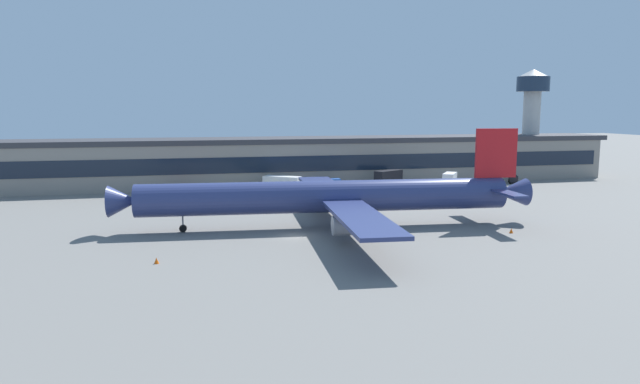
% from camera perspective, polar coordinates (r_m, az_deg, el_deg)
% --- Properties ---
extents(ground_plane, '(600.00, 600.00, 0.00)m').
position_cam_1_polar(ground_plane, '(82.96, -2.61, -4.42)').
color(ground_plane, slate).
extents(terminal_building, '(188.60, 15.43, 11.26)m').
position_cam_1_polar(terminal_building, '(139.55, -7.21, 3.01)').
color(terminal_building, gray).
rests_on(terminal_building, ground_plane).
extents(airliner, '(64.97, 56.27, 15.11)m').
position_cam_1_polar(airliner, '(88.30, 1.22, -0.45)').
color(airliner, navy).
rests_on(airliner, ground_plane).
extents(control_tower, '(8.68, 8.68, 28.89)m').
position_cam_1_polar(control_tower, '(169.48, 20.24, 7.72)').
color(control_tower, '#B7B7B2').
rests_on(control_tower, ground_plane).
extents(catering_truck, '(7.55, 5.78, 4.15)m').
position_cam_1_polar(catering_truck, '(133.89, 6.83, 1.36)').
color(catering_truck, black).
rests_on(catering_truck, ground_plane).
extents(baggage_tug, '(3.55, 4.12, 1.85)m').
position_cam_1_polar(baggage_tug, '(120.07, -8.78, -0.05)').
color(baggage_tug, yellow).
rests_on(baggage_tug, ground_plane).
extents(pushback_tractor, '(5.30, 5.16, 1.75)m').
position_cam_1_polar(pushback_tractor, '(126.33, -13.75, 0.20)').
color(pushback_tractor, red).
rests_on(pushback_tractor, ground_plane).
extents(stair_truck, '(5.45, 6.27, 3.55)m').
position_cam_1_polar(stair_truck, '(136.11, 12.71, 1.19)').
color(stair_truck, white).
rests_on(stair_truck, ground_plane).
extents(crew_van, '(5.27, 2.43, 2.55)m').
position_cam_1_polar(crew_van, '(129.91, 0.83, 0.83)').
color(crew_van, '#2651A5').
rests_on(crew_van, ground_plane).
extents(follow_me_car, '(3.71, 4.78, 1.85)m').
position_cam_1_polar(follow_me_car, '(150.10, 18.58, 1.26)').
color(follow_me_car, black).
rests_on(follow_me_car, ground_plane).
extents(fuel_truck, '(8.52, 7.04, 3.35)m').
position_cam_1_polar(fuel_truck, '(128.32, -3.69, 0.92)').
color(fuel_truck, white).
rests_on(fuel_truck, ground_plane).
extents(traffic_cone_0, '(0.59, 0.59, 0.73)m').
position_cam_1_polar(traffic_cone_0, '(71.23, -15.89, -6.55)').
color(traffic_cone_0, '#F2590C').
rests_on(traffic_cone_0, ground_plane).
extents(traffic_cone_1, '(0.58, 0.58, 0.72)m').
position_cam_1_polar(traffic_cone_1, '(89.63, 18.41, -3.65)').
color(traffic_cone_1, '#F2590C').
rests_on(traffic_cone_1, ground_plane).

